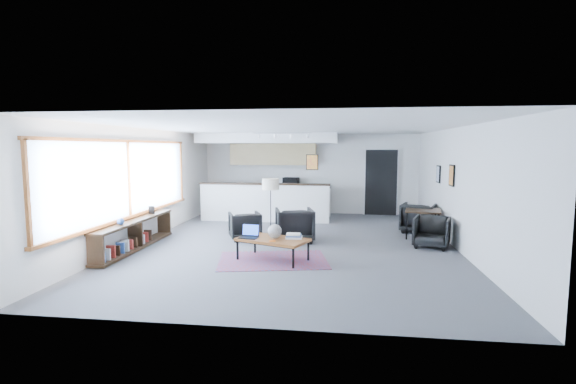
# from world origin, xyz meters

# --- Properties ---
(room) EXTENTS (7.02, 9.02, 2.62)m
(room) POSITION_xyz_m (0.00, 0.00, 1.30)
(room) COLOR #4D4D50
(room) RESTS_ON ground
(window) EXTENTS (0.10, 5.95, 1.66)m
(window) POSITION_xyz_m (-3.46, -0.90, 1.46)
(window) COLOR #8CBFFF
(window) RESTS_ON room
(console) EXTENTS (0.35, 3.00, 0.80)m
(console) POSITION_xyz_m (-3.30, -1.05, 0.33)
(console) COLOR black
(console) RESTS_ON floor
(kitchenette) EXTENTS (4.20, 1.96, 2.60)m
(kitchenette) POSITION_xyz_m (-1.20, 3.71, 1.38)
(kitchenette) COLOR white
(kitchenette) RESTS_ON floor
(doorway) EXTENTS (1.10, 0.12, 2.15)m
(doorway) POSITION_xyz_m (2.30, 4.42, 1.07)
(doorway) COLOR black
(doorway) RESTS_ON room
(track_light) EXTENTS (1.60, 0.07, 0.15)m
(track_light) POSITION_xyz_m (-0.59, 2.20, 2.53)
(track_light) COLOR silver
(track_light) RESTS_ON room
(wall_art_lower) EXTENTS (0.03, 0.38, 0.48)m
(wall_art_lower) POSITION_xyz_m (3.47, 0.40, 1.55)
(wall_art_lower) COLOR black
(wall_art_lower) RESTS_ON room
(wall_art_upper) EXTENTS (0.03, 0.34, 0.44)m
(wall_art_upper) POSITION_xyz_m (3.47, 1.70, 1.50)
(wall_art_upper) COLOR black
(wall_art_upper) RESTS_ON room
(kilim_rug) EXTENTS (2.30, 1.79, 0.01)m
(kilim_rug) POSITION_xyz_m (-0.25, -1.48, 0.01)
(kilim_rug) COLOR #60334B
(kilim_rug) RESTS_ON floor
(coffee_table) EXTENTS (1.49, 1.15, 0.43)m
(coffee_table) POSITION_xyz_m (-0.25, -1.48, 0.40)
(coffee_table) COLOR brown
(coffee_table) RESTS_ON floor
(laptop) EXTENTS (0.38, 0.33, 0.25)m
(laptop) POSITION_xyz_m (-0.71, -1.44, 0.50)
(laptop) COLOR black
(laptop) RESTS_ON coffee_table
(ceramic_pot) EXTENTS (0.27, 0.27, 0.27)m
(ceramic_pot) POSITION_xyz_m (-0.22, -1.47, 0.57)
(ceramic_pot) COLOR gray
(ceramic_pot) RESTS_ON coffee_table
(book_stack) EXTENTS (0.32, 0.26, 0.10)m
(book_stack) POSITION_xyz_m (0.15, -1.42, 0.48)
(book_stack) COLOR silver
(book_stack) RESTS_ON coffee_table
(coaster) EXTENTS (0.13, 0.13, 0.01)m
(coaster) POSITION_xyz_m (-0.22, -1.72, 0.44)
(coaster) COLOR #E5590C
(coaster) RESTS_ON coffee_table
(armchair_left) EXTENTS (0.89, 0.87, 0.72)m
(armchair_left) POSITION_xyz_m (-1.22, 0.28, 0.36)
(armchair_left) COLOR black
(armchair_left) RESTS_ON floor
(armchair_right) EXTENTS (0.99, 0.95, 0.85)m
(armchair_right) POSITION_xyz_m (-0.02, 0.21, 0.43)
(armchair_right) COLOR black
(armchair_right) RESTS_ON floor
(floor_lamp) EXTENTS (0.46, 0.46, 1.42)m
(floor_lamp) POSITION_xyz_m (-0.66, 0.67, 1.23)
(floor_lamp) COLOR black
(floor_lamp) RESTS_ON floor
(dining_table) EXTENTS (0.94, 0.94, 0.68)m
(dining_table) POSITION_xyz_m (3.00, 1.03, 0.62)
(dining_table) COLOR black
(dining_table) RESTS_ON floor
(dining_chair_near) EXTENTS (0.76, 0.74, 0.63)m
(dining_chair_near) POSITION_xyz_m (3.00, 0.01, 0.32)
(dining_chair_near) COLOR black
(dining_chair_near) RESTS_ON floor
(dining_chair_far) EXTENTS (0.86, 0.83, 0.70)m
(dining_chair_far) POSITION_xyz_m (3.00, 1.65, 0.35)
(dining_chair_far) COLOR black
(dining_chair_far) RESTS_ON floor
(microwave) EXTENTS (0.53, 0.35, 0.33)m
(microwave) POSITION_xyz_m (-0.59, 4.15, 1.10)
(microwave) COLOR black
(microwave) RESTS_ON kitchenette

